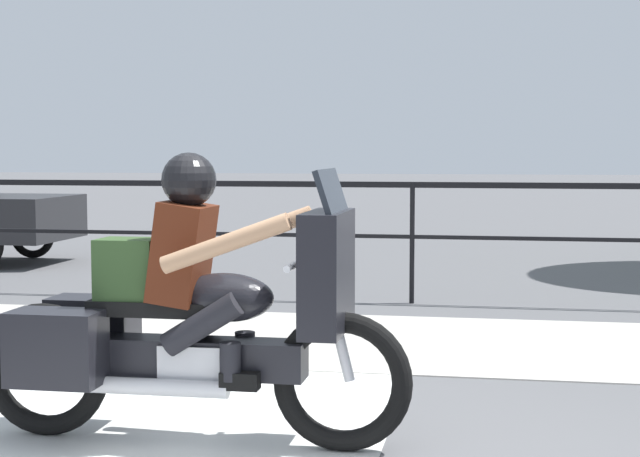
# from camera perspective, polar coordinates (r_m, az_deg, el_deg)

# --- Properties ---
(sidewalk_band) EXTENTS (44.00, 2.40, 0.01)m
(sidewalk_band) POSITION_cam_1_polar(r_m,az_deg,el_deg) (8.12, 4.14, -6.55)
(sidewalk_band) COLOR #B7B2A8
(sidewalk_band) RESTS_ON ground
(fence_railing) EXTENTS (36.00, 0.05, 1.25)m
(fence_railing) POSITION_cam_1_polar(r_m,az_deg,el_deg) (10.03, 5.40, 1.19)
(fence_railing) COLOR black
(fence_railing) RESTS_ON ground
(motorcycle) EXTENTS (2.39, 0.76, 1.56)m
(motorcycle) POSITION_cam_1_polar(r_m,az_deg,el_deg) (5.28, -7.65, -5.00)
(motorcycle) COLOR black
(motorcycle) RESTS_ON ground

